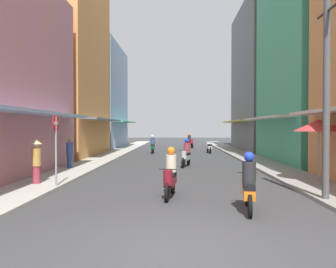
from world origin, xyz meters
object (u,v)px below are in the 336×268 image
Objects in this scene: motorbike_silver at (186,154)px; motorbike_white at (209,147)px; motorbike_maroon at (170,175)px; utility_pole at (326,95)px; motorbike_orange at (248,185)px; street_sign_no_entry at (56,141)px; motorbike_green at (153,145)px; pedestrian_midway at (70,151)px; vendor_umbrella at (319,125)px; motorbike_red at (190,141)px; pedestrian_far at (36,160)px.

motorbike_silver reaches higher than motorbike_white.
utility_pole is at bearing -7.37° from motorbike_maroon.
motorbike_silver is at bearing 98.31° from motorbike_orange.
street_sign_no_entry reaches higher than motorbike_silver.
motorbike_green is 11.25m from pedestrian_midway.
vendor_umbrella is at bearing -79.88° from motorbike_white.
utility_pole is 2.32× the size of street_sign_no_entry.
motorbike_green is 0.68× the size of street_sign_no_entry.
motorbike_white is (1.39, -6.81, -0.20)m from motorbike_red.
motorbike_maroon and motorbike_green have the same top height.
pedestrian_midway reaches higher than motorbike_white.
motorbike_red is 22.40m from vendor_umbrella.
motorbike_green is 0.72× the size of vendor_umbrella.
motorbike_silver is 0.98× the size of motorbike_green.
street_sign_no_entry is at bearing 163.55° from motorbike_maroon.
motorbike_orange is 0.29× the size of utility_pole.
motorbike_red is 8.04m from motorbike_green.
pedestrian_midway is 11.76m from vendor_umbrella.
motorbike_red is at bearing 76.32° from street_sign_no_entry.
motorbike_white is 1.04× the size of pedestrian_far.
utility_pole is at bearing -83.05° from motorbike_red.
motorbike_orange is at bearing -46.89° from pedestrian_midway.
motorbike_white is at bearing 95.20° from utility_pole.
motorbike_maroon is (-1.51, -24.30, 0.00)m from motorbike_red.
motorbike_orange is 0.68× the size of street_sign_no_entry.
utility_pole reaches higher than pedestrian_far.
vendor_umbrella is at bearing -19.97° from pedestrian_midway.
motorbike_maroon is at bearing -99.41° from motorbike_white.
motorbike_white is 15.50m from vendor_umbrella.
motorbike_green is at bearing -115.25° from motorbike_red.
vendor_umbrella is (4.09, -21.97, 1.57)m from motorbike_red.
street_sign_no_entry is (-5.62, -23.09, 1.01)m from motorbike_red.
motorbike_red is 0.96× the size of motorbike_white.
pedestrian_far is 10.72m from vendor_umbrella.
motorbike_maroon is 1.00× the size of motorbike_white.
utility_pole is (9.92, -6.91, 2.17)m from pedestrian_midway.
street_sign_no_entry is at bearing 168.25° from utility_pole.
motorbike_silver is 7.89m from motorbike_maroon.
pedestrian_far is (-7.09, 3.27, 0.28)m from motorbike_orange.
motorbike_white is at bearing 66.71° from street_sign_no_entry.
utility_pole is (3.04, -24.89, 2.45)m from motorbike_red.
pedestrian_midway reaches higher than motorbike_silver.
motorbike_green is at bearing 117.12° from vendor_umbrella.
motorbike_silver is 1.01× the size of pedestrian_midway.
motorbike_green is 16.58m from vendor_umbrella.
pedestrian_midway reaches higher than motorbike_green.
motorbike_green is (-3.43, -7.27, 0.00)m from motorbike_red.
motorbike_white is at bearing 77.10° from motorbike_silver.
motorbike_silver is 8.26m from street_sign_no_entry.
motorbike_red is 0.96× the size of motorbike_orange.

